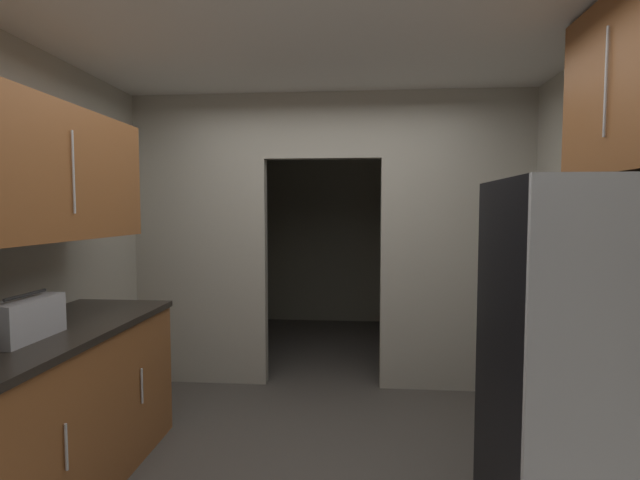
# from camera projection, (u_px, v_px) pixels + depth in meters

# --- Properties ---
(kitchen_overhead_slab) EXTENTS (3.92, 7.21, 0.06)m
(kitchen_overhead_slab) POSITION_uv_depth(u_px,v_px,m) (317.00, 43.00, 2.90)
(kitchen_overhead_slab) COLOR silver
(kitchen_partition) EXTENTS (3.52, 0.12, 2.61)m
(kitchen_partition) POSITION_uv_depth(u_px,v_px,m) (330.00, 232.00, 4.09)
(kitchen_partition) COLOR #ADA899
(kitchen_partition) RESTS_ON ground
(adjoining_room_shell) EXTENTS (3.52, 2.53, 2.61)m
(adjoining_room_shell) POSITION_uv_depth(u_px,v_px,m) (337.00, 232.00, 5.85)
(adjoining_room_shell) COLOR gray
(adjoining_room_shell) RESTS_ON ground
(refrigerator) EXTENTS (0.85, 0.77, 1.72)m
(refrigerator) POSITION_uv_depth(u_px,v_px,m) (593.00, 368.00, 2.10)
(refrigerator) COLOR black
(refrigerator) RESTS_ON ground
(lower_cabinet_run) EXTENTS (0.70, 1.69, 0.94)m
(lower_cabinet_run) POSITION_uv_depth(u_px,v_px,m) (50.00, 414.00, 2.51)
(lower_cabinet_run) COLOR brown
(lower_cabinet_run) RESTS_ON ground
(upper_cabinet_counterside) EXTENTS (0.36, 1.52, 0.73)m
(upper_cabinet_counterside) POSITION_uv_depth(u_px,v_px,m) (41.00, 172.00, 2.43)
(upper_cabinet_counterside) COLOR brown
(boombox) EXTENTS (0.16, 0.40, 0.23)m
(boombox) POSITION_uv_depth(u_px,v_px,m) (26.00, 319.00, 2.29)
(boombox) COLOR #B2B2B7
(boombox) RESTS_ON lower_cabinet_run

